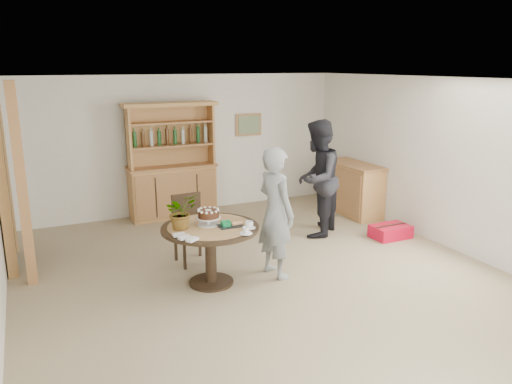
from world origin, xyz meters
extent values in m
plane|color=tan|center=(0.00, 0.00, 0.00)|extent=(7.00, 7.00, 0.00)
cube|color=white|center=(0.00, 3.50, 1.25)|extent=(6.00, 0.04, 2.50)
cube|color=white|center=(3.00, 0.00, 1.25)|extent=(0.04, 7.00, 2.50)
cube|color=white|center=(0.00, 0.00, 2.50)|extent=(6.00, 7.00, 0.04)
cube|color=#B57F4C|center=(1.30, 3.47, 1.55)|extent=(0.52, 0.03, 0.42)
cube|color=#59724C|center=(1.30, 3.45, 1.55)|extent=(0.44, 0.02, 0.34)
cube|color=black|center=(-2.94, 2.00, 1.05)|extent=(0.10, 0.90, 2.10)
cube|color=tan|center=(-2.92, 1.50, 1.05)|extent=(0.12, 0.10, 2.10)
cube|color=tan|center=(-2.92, 2.50, 1.05)|extent=(0.12, 0.10, 2.10)
cube|color=#B57F4C|center=(-2.70, 1.20, 1.25)|extent=(0.12, 0.12, 2.50)
cube|color=tan|center=(-0.30, 3.24, 0.45)|extent=(1.50, 0.50, 0.90)
cube|color=#B57F4C|center=(-0.30, 3.24, 0.92)|extent=(1.56, 0.54, 0.04)
cube|color=tan|center=(-0.30, 3.34, 1.47)|extent=(1.50, 0.04, 1.06)
cube|color=tan|center=(-1.03, 3.19, 1.47)|extent=(0.04, 0.34, 1.06)
cube|color=tan|center=(0.43, 3.19, 1.47)|extent=(0.04, 0.34, 1.06)
cube|color=#B57F4C|center=(-0.30, 3.19, 1.30)|extent=(1.44, 0.32, 0.03)
cube|color=#B57F4C|center=(-0.30, 3.19, 1.70)|extent=(1.44, 0.32, 0.03)
cube|color=tan|center=(-0.30, 3.19, 2.01)|extent=(1.62, 0.40, 0.06)
cylinder|color=#194C1E|center=(-0.86, 3.19, 1.46)|extent=(0.07, 0.07, 0.28)
cylinder|color=#4C2D14|center=(-0.70, 3.19, 1.46)|extent=(0.07, 0.07, 0.28)
cylinder|color=#B2BFB2|center=(-0.54, 3.19, 1.46)|extent=(0.07, 0.07, 0.28)
cylinder|color=#194C1E|center=(-0.38, 3.19, 1.46)|extent=(0.07, 0.07, 0.28)
cylinder|color=#4C2D14|center=(-0.22, 3.19, 1.46)|extent=(0.07, 0.07, 0.28)
cylinder|color=#B2BFB2|center=(-0.06, 3.19, 1.46)|extent=(0.07, 0.07, 0.28)
cylinder|color=#194C1E|center=(0.10, 3.19, 1.46)|extent=(0.07, 0.07, 0.28)
cylinder|color=#4C2D14|center=(0.26, 3.19, 1.46)|extent=(0.07, 0.07, 0.28)
cube|color=tan|center=(2.74, 2.00, 0.45)|extent=(0.50, 1.20, 0.90)
cube|color=#B57F4C|center=(2.74, 2.00, 0.92)|extent=(0.54, 1.26, 0.04)
cylinder|color=black|center=(-0.66, 0.25, 0.73)|extent=(1.20, 1.20, 0.04)
cylinder|color=black|center=(-0.66, 0.25, 0.36)|extent=(0.14, 0.14, 0.70)
cylinder|color=black|center=(-0.66, 0.25, 0.01)|extent=(0.56, 0.56, 0.03)
cylinder|color=tan|center=(-0.66, 0.25, 0.76)|extent=(1.04, 1.04, 0.01)
cube|color=black|center=(-0.66, 1.00, 0.45)|extent=(0.44, 0.44, 0.04)
cube|color=black|center=(-0.67, 1.19, 0.70)|extent=(0.42, 0.05, 0.46)
cube|color=black|center=(-0.67, 1.19, 0.92)|extent=(0.42, 0.06, 0.05)
cube|color=black|center=(-0.83, 0.81, 0.22)|extent=(0.03, 0.03, 0.44)
cube|color=black|center=(-0.48, 0.83, 0.22)|extent=(0.04, 0.03, 0.44)
cube|color=black|center=(-0.85, 1.17, 0.22)|extent=(0.03, 0.04, 0.44)
cube|color=black|center=(-0.49, 1.19, 0.22)|extent=(0.04, 0.04, 0.44)
cylinder|color=white|center=(-0.66, 0.30, 0.77)|extent=(0.28, 0.28, 0.01)
cylinder|color=white|center=(-0.66, 0.30, 0.81)|extent=(0.05, 0.05, 0.08)
cylinder|color=white|center=(-0.66, 0.30, 0.85)|extent=(0.30, 0.30, 0.01)
cylinder|color=#402112|center=(-0.66, 0.30, 0.90)|extent=(0.26, 0.26, 0.09)
cylinder|color=white|center=(-0.66, 0.30, 0.95)|extent=(0.08, 0.08, 0.01)
sphere|color=white|center=(-0.54, 0.30, 0.95)|extent=(0.04, 0.04, 0.04)
sphere|color=white|center=(-0.56, 0.36, 0.95)|extent=(0.04, 0.04, 0.04)
sphere|color=white|center=(-0.60, 0.40, 0.95)|extent=(0.04, 0.04, 0.04)
sphere|color=white|center=(-0.66, 0.42, 0.95)|extent=(0.04, 0.04, 0.04)
sphere|color=white|center=(-0.72, 0.40, 0.95)|extent=(0.04, 0.04, 0.04)
sphere|color=white|center=(-0.77, 0.36, 0.95)|extent=(0.04, 0.04, 0.04)
sphere|color=white|center=(-0.78, 0.30, 0.95)|extent=(0.04, 0.04, 0.04)
sphere|color=white|center=(-0.77, 0.24, 0.95)|extent=(0.04, 0.04, 0.04)
sphere|color=white|center=(-0.72, 0.20, 0.95)|extent=(0.04, 0.04, 0.04)
sphere|color=white|center=(-0.66, 0.18, 0.95)|extent=(0.04, 0.04, 0.04)
sphere|color=white|center=(-0.60, 0.20, 0.95)|extent=(0.04, 0.04, 0.04)
sphere|color=white|center=(-0.56, 0.24, 0.95)|extent=(0.04, 0.04, 0.04)
imported|color=#3F7233|center=(-1.01, 0.30, 0.97)|extent=(0.47, 0.44, 0.42)
cube|color=black|center=(-0.44, 0.13, 0.77)|extent=(0.30, 0.20, 0.01)
cube|color=#0D7D40|center=(-0.50, 0.13, 0.80)|extent=(0.10, 0.10, 0.06)
cube|color=#0D7D40|center=(-0.50, 0.13, 0.83)|extent=(0.11, 0.02, 0.01)
cylinder|color=white|center=(-0.26, -0.03, 0.76)|extent=(0.15, 0.15, 0.01)
imported|color=white|center=(-0.26, -0.03, 0.81)|extent=(0.10, 0.10, 0.08)
cylinder|color=white|center=(-0.38, -0.20, 0.76)|extent=(0.15, 0.15, 0.01)
imported|color=white|center=(-0.38, -0.20, 0.81)|extent=(0.08, 0.08, 0.07)
cube|color=white|center=(-1.11, 0.05, 0.78)|extent=(0.14, 0.08, 0.03)
cube|color=white|center=(-1.08, -0.07, 0.78)|extent=(0.16, 0.11, 0.03)
cube|color=white|center=(-1.02, -0.17, 0.78)|extent=(0.16, 0.14, 0.03)
imported|color=gray|center=(0.19, 0.15, 0.85)|extent=(0.51, 0.68, 1.69)
imported|color=black|center=(1.50, 1.28, 0.93)|extent=(1.14, 1.12, 1.85)
cube|color=red|center=(2.50, 0.66, 0.10)|extent=(0.60, 0.41, 0.20)
cube|color=black|center=(2.50, 0.66, 0.20)|extent=(0.56, 0.05, 0.01)
camera|label=1|loc=(-2.60, -5.24, 2.68)|focal=35.00mm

